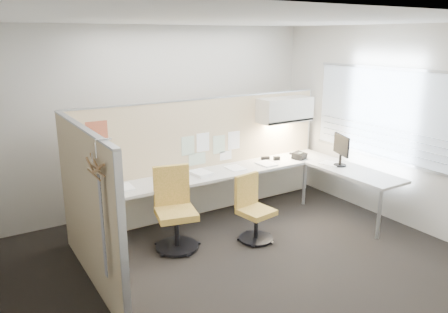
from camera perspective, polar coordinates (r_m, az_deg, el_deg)
floor at (r=5.38m, az=1.03°, el=-13.97°), size 5.50×4.50×0.01m
ceiling at (r=4.69m, az=1.21°, el=17.48°), size 5.50×4.50×0.01m
wall_back at (r=6.80m, az=-9.34°, el=4.77°), size 5.50×0.02×2.80m
wall_front at (r=3.30m, az=23.17°, el=-7.92°), size 5.50×0.02×2.80m
wall_right at (r=6.72m, az=21.20°, el=3.80°), size 0.02×4.50×2.80m
window_pane at (r=6.68m, az=21.19°, el=5.04°), size 0.01×2.80×1.30m
partition_back at (r=6.58m, az=-2.51°, el=-0.09°), size 4.10×0.06×1.75m
partition_left at (r=4.88m, az=-17.31°, el=-6.48°), size 0.06×2.20×1.75m
desk at (r=6.47m, az=2.53°, el=-2.90°), size 4.00×2.07×0.73m
overhead_bin at (r=7.03m, az=7.95°, el=6.09°), size 0.90×0.36×0.38m
task_light_strip at (r=7.07m, az=7.89°, el=4.41°), size 0.60×0.06×0.02m
pinned_papers at (r=6.55m, az=-1.78°, el=1.27°), size 1.01×0.00×0.47m
poster at (r=5.82m, az=-16.24°, el=2.76°), size 0.28×0.00×0.35m
chair_left at (r=5.63m, az=-6.45°, el=-7.14°), size 0.58×0.60×1.04m
chair_right at (r=5.84m, az=3.80°, el=-7.05°), size 0.46×0.48×0.87m
monitor at (r=6.79m, az=15.04°, el=1.04°), size 0.19×0.44×0.48m
phone at (r=7.10m, az=9.78°, el=0.09°), size 0.26×0.25×0.12m
stapler at (r=7.00m, az=5.41°, el=-0.21°), size 0.15×0.08×0.05m
tape_dispenser at (r=6.99m, az=6.90°, el=-0.22°), size 0.11×0.09×0.06m
coat_hook at (r=3.99m, az=-16.25°, el=-2.89°), size 0.18×0.43×1.29m
paper_stack_0 at (r=5.82m, az=-13.01°, el=-3.98°), size 0.24×0.31×0.03m
paper_stack_1 at (r=6.08m, az=-7.66°, el=-2.89°), size 0.26×0.32×0.02m
paper_stack_2 at (r=6.21m, az=-3.04°, el=-2.22°), size 0.28×0.33×0.05m
paper_stack_3 at (r=6.51m, az=1.44°, el=-1.52°), size 0.24×0.30×0.01m
paper_stack_4 at (r=6.74m, az=5.57°, el=-0.97°), size 0.24×0.31×0.02m
paper_stack_5 at (r=6.91m, az=13.77°, el=-0.94°), size 0.29×0.35×0.02m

